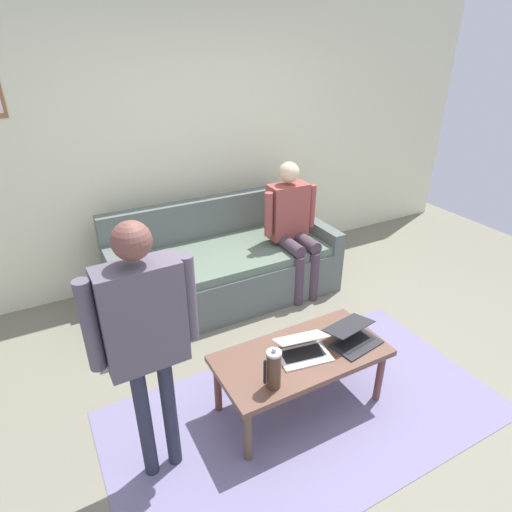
% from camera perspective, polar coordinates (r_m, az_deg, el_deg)
% --- Properties ---
extents(ground_plane, '(7.68, 7.68, 0.00)m').
position_cam_1_polar(ground_plane, '(3.28, 6.98, -17.50)').
color(ground_plane, slate).
extents(area_rug, '(2.63, 1.42, 0.01)m').
position_cam_1_polar(area_rug, '(3.15, 6.70, -19.93)').
color(area_rug, slate).
rests_on(area_rug, ground_plane).
extents(back_wall, '(7.04, 0.11, 2.70)m').
position_cam_1_polar(back_wall, '(4.40, -8.95, 14.48)').
color(back_wall, beige).
rests_on(back_wall, ground_plane).
extents(couch, '(2.10, 0.95, 0.88)m').
position_cam_1_polar(couch, '(4.19, -4.35, -1.35)').
color(couch, '#58605C').
rests_on(couch, ground_plane).
extents(coffee_table, '(1.14, 0.56, 0.45)m').
position_cam_1_polar(coffee_table, '(2.93, 5.99, -13.43)').
color(coffee_table, brown).
rests_on(coffee_table, ground_plane).
extents(laptop_left, '(0.37, 0.33, 0.13)m').
position_cam_1_polar(laptop_left, '(3.01, 12.79, -10.46)').
color(laptop_left, '#28282D').
rests_on(laptop_left, coffee_table).
extents(laptop_center, '(0.37, 0.31, 0.15)m').
position_cam_1_polar(laptop_center, '(2.86, 6.21, -12.17)').
color(laptop_center, silver).
rests_on(laptop_center, coffee_table).
extents(french_press, '(0.11, 0.09, 0.28)m').
position_cam_1_polar(french_press, '(2.58, 2.33, -14.71)').
color(french_press, '#4C3323').
rests_on(french_press, coffee_table).
extents(person_standing, '(0.56, 0.19, 1.58)m').
position_cam_1_polar(person_standing, '(2.22, -14.55, -9.22)').
color(person_standing, '#2B2D40').
rests_on(person_standing, ground_plane).
extents(person_seated, '(0.55, 0.51, 1.28)m').
position_cam_1_polar(person_seated, '(4.09, 4.78, 4.53)').
color(person_seated, '#473541').
rests_on(person_seated, ground_plane).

